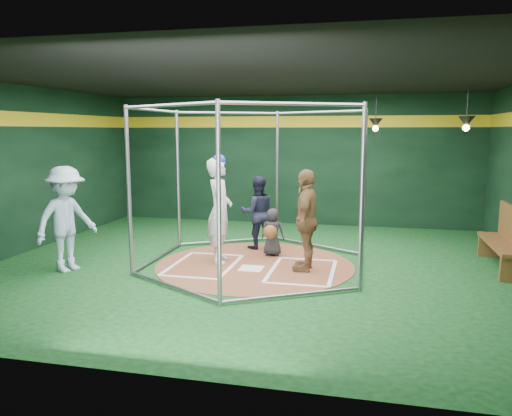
% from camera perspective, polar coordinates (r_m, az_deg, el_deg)
% --- Properties ---
extents(room_shell, '(10.10, 9.10, 3.53)m').
position_cam_1_polar(room_shell, '(9.36, -0.13, 3.88)').
color(room_shell, '#0C3612').
rests_on(room_shell, ground).
extents(clay_disc, '(3.80, 3.80, 0.01)m').
position_cam_1_polar(clay_disc, '(9.66, -0.13, -6.51)').
color(clay_disc, brown).
rests_on(clay_disc, ground).
extents(home_plate, '(0.43, 0.43, 0.01)m').
position_cam_1_polar(home_plate, '(9.38, -0.55, -6.92)').
color(home_plate, white).
rests_on(home_plate, clay_disc).
extents(batter_box_left, '(1.17, 1.77, 0.01)m').
position_cam_1_polar(batter_box_left, '(9.68, -5.99, -6.47)').
color(batter_box_left, white).
rests_on(batter_box_left, clay_disc).
extents(batter_box_right, '(1.17, 1.77, 0.01)m').
position_cam_1_polar(batter_box_right, '(9.26, 5.30, -7.17)').
color(batter_box_right, white).
rests_on(batter_box_right, clay_disc).
extents(batting_cage, '(4.05, 4.67, 3.00)m').
position_cam_1_polar(batting_cage, '(9.38, -0.14, 2.32)').
color(batting_cage, gray).
rests_on(batting_cage, ground).
extents(pendant_lamp_near, '(0.34, 0.34, 0.90)m').
position_cam_1_polar(pendant_lamp_near, '(12.68, 13.51, 9.40)').
color(pendant_lamp_near, black).
rests_on(pendant_lamp_near, room_shell).
extents(pendant_lamp_far, '(0.34, 0.34, 0.90)m').
position_cam_1_polar(pendant_lamp_far, '(11.24, 22.91, 9.06)').
color(pendant_lamp_far, black).
rests_on(pendant_lamp_far, room_shell).
extents(batter_figure, '(0.64, 0.83, 2.11)m').
position_cam_1_polar(batter_figure, '(9.69, -4.19, -0.16)').
color(batter_figure, silver).
rests_on(batter_figure, clay_disc).
extents(visitor_leopard, '(0.50, 1.11, 1.87)m').
position_cam_1_polar(visitor_leopard, '(9.16, 5.77, -1.38)').
color(visitor_leopard, '#A57846').
rests_on(visitor_leopard, clay_disc).
extents(catcher_figure, '(0.49, 0.56, 0.98)m').
position_cam_1_polar(catcher_figure, '(10.24, 1.88, -2.75)').
color(catcher_figure, black).
rests_on(catcher_figure, clay_disc).
extents(umpire, '(0.95, 0.86, 1.58)m').
position_cam_1_polar(umpire, '(10.84, 0.15, -0.51)').
color(umpire, black).
rests_on(umpire, clay_disc).
extents(bystander_blue, '(1.10, 1.42, 1.93)m').
position_cam_1_polar(bystander_blue, '(9.72, -20.87, -1.20)').
color(bystander_blue, '#A0B9D4').
rests_on(bystander_blue, ground).
extents(dugout_bench, '(0.47, 2.01, 1.17)m').
position_cam_1_polar(dugout_bench, '(10.39, 26.81, -3.03)').
color(dugout_bench, brown).
rests_on(dugout_bench, ground).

